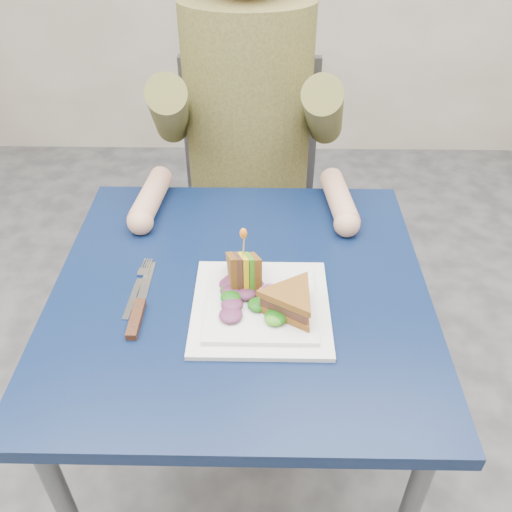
{
  "coord_description": "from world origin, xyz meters",
  "views": [
    {
      "loc": [
        0.05,
        -0.81,
        1.46
      ],
      "look_at": [
        0.03,
        -0.02,
        0.82
      ],
      "focal_mm": 38.0,
      "sensor_mm": 36.0,
      "label": 1
    }
  ],
  "objects_px": {
    "diner": "(248,90)",
    "plate": "(261,306)",
    "chair": "(250,190)",
    "sandwich_flat": "(291,301)",
    "sandwich_upright": "(244,272)",
    "knife": "(138,312)",
    "fork": "(137,289)",
    "table": "(241,314)"
  },
  "relations": [
    {
      "from": "diner",
      "to": "plate",
      "type": "relative_size",
      "value": 2.87
    },
    {
      "from": "chair",
      "to": "fork",
      "type": "distance_m",
      "value": 0.74
    },
    {
      "from": "plate",
      "to": "fork",
      "type": "distance_m",
      "value": 0.25
    },
    {
      "from": "diner",
      "to": "sandwich_flat",
      "type": "bearing_deg",
      "value": -81.5
    },
    {
      "from": "fork",
      "to": "chair",
      "type": "bearing_deg",
      "value": 73.27
    },
    {
      "from": "plate",
      "to": "sandwich_flat",
      "type": "distance_m",
      "value": 0.07
    },
    {
      "from": "diner",
      "to": "plate",
      "type": "distance_m",
      "value": 0.65
    },
    {
      "from": "table",
      "to": "sandwich_upright",
      "type": "relative_size",
      "value": 5.86
    },
    {
      "from": "table",
      "to": "sandwich_flat",
      "type": "xyz_separation_m",
      "value": [
        0.1,
        -0.09,
        0.12
      ]
    },
    {
      "from": "table",
      "to": "plate",
      "type": "bearing_deg",
      "value": -57.55
    },
    {
      "from": "fork",
      "to": "plate",
      "type": "bearing_deg",
      "value": -11.57
    },
    {
      "from": "knife",
      "to": "sandwich_flat",
      "type": "bearing_deg",
      "value": -1.54
    },
    {
      "from": "chair",
      "to": "sandwich_upright",
      "type": "relative_size",
      "value": 7.26
    },
    {
      "from": "sandwich_upright",
      "to": "fork",
      "type": "relative_size",
      "value": 0.71
    },
    {
      "from": "plate",
      "to": "sandwich_upright",
      "type": "distance_m",
      "value": 0.07
    },
    {
      "from": "diner",
      "to": "sandwich_upright",
      "type": "relative_size",
      "value": 5.82
    },
    {
      "from": "table",
      "to": "chair",
      "type": "height_order",
      "value": "chair"
    },
    {
      "from": "sandwich_flat",
      "to": "fork",
      "type": "xyz_separation_m",
      "value": [
        -0.3,
        0.08,
        -0.04
      ]
    },
    {
      "from": "table",
      "to": "fork",
      "type": "xyz_separation_m",
      "value": [
        -0.21,
        -0.02,
        0.08
      ]
    },
    {
      "from": "chair",
      "to": "plate",
      "type": "bearing_deg",
      "value": -86.74
    },
    {
      "from": "table",
      "to": "diner",
      "type": "bearing_deg",
      "value": 90.0
    },
    {
      "from": "table",
      "to": "fork",
      "type": "distance_m",
      "value": 0.22
    },
    {
      "from": "chair",
      "to": "diner",
      "type": "height_order",
      "value": "diner"
    },
    {
      "from": "plate",
      "to": "knife",
      "type": "height_order",
      "value": "plate"
    },
    {
      "from": "sandwich_upright",
      "to": "fork",
      "type": "height_order",
      "value": "sandwich_upright"
    },
    {
      "from": "plate",
      "to": "table",
      "type": "bearing_deg",
      "value": 122.45
    },
    {
      "from": "sandwich_upright",
      "to": "fork",
      "type": "distance_m",
      "value": 0.22
    },
    {
      "from": "diner",
      "to": "sandwich_flat",
      "type": "height_order",
      "value": "diner"
    },
    {
      "from": "knife",
      "to": "chair",
      "type": "bearing_deg",
      "value": 75.83
    },
    {
      "from": "chair",
      "to": "sandwich_flat",
      "type": "bearing_deg",
      "value": -82.74
    },
    {
      "from": "chair",
      "to": "sandwich_flat",
      "type": "xyz_separation_m",
      "value": [
        0.1,
        -0.76,
        0.23
      ]
    },
    {
      "from": "chair",
      "to": "knife",
      "type": "xyz_separation_m",
      "value": [
        -0.19,
        -0.75,
        0.2
      ]
    },
    {
      "from": "table",
      "to": "knife",
      "type": "height_order",
      "value": "knife"
    },
    {
      "from": "plate",
      "to": "diner",
      "type": "bearing_deg",
      "value": 93.84
    },
    {
      "from": "sandwich_flat",
      "to": "knife",
      "type": "height_order",
      "value": "sandwich_flat"
    },
    {
      "from": "diner",
      "to": "knife",
      "type": "xyz_separation_m",
      "value": [
        -0.19,
        -0.64,
        -0.18
      ]
    },
    {
      "from": "fork",
      "to": "knife",
      "type": "height_order",
      "value": "knife"
    },
    {
      "from": "diner",
      "to": "sandwich_flat",
      "type": "xyz_separation_m",
      "value": [
        0.1,
        -0.65,
        -0.14
      ]
    },
    {
      "from": "table",
      "to": "plate",
      "type": "relative_size",
      "value": 2.88
    },
    {
      "from": "knife",
      "to": "fork",
      "type": "bearing_deg",
      "value": 103.11
    },
    {
      "from": "plate",
      "to": "sandwich_upright",
      "type": "xyz_separation_m",
      "value": [
        -0.03,
        0.04,
        0.05
      ]
    },
    {
      "from": "sandwich_flat",
      "to": "sandwich_upright",
      "type": "bearing_deg",
      "value": 141.4
    }
  ]
}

